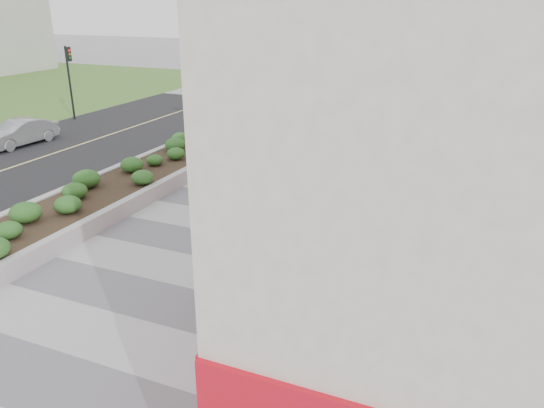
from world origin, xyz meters
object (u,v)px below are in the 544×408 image
at_px(traffic_signal_near, 214,80).
at_px(car_silver, 20,133).
at_px(skateboarder, 212,274).
at_px(planter, 114,188).
at_px(traffic_signal_far, 69,72).

relative_size(traffic_signal_near, car_silver, 1.12).
relative_size(traffic_signal_near, skateboarder, 3.16).
distance_m(planter, skateboarder, 8.01).
distance_m(traffic_signal_near, traffic_signal_far, 9.21).
bearing_deg(planter, traffic_signal_far, 137.54).
relative_size(planter, car_silver, 4.78).
height_order(traffic_signal_far, skateboarder, traffic_signal_far).
xyz_separation_m(skateboarder, car_silver, (-15.61, 8.85, -0.06)).
bearing_deg(traffic_signal_near, planter, -80.65).
bearing_deg(planter, car_silver, 154.90).
height_order(traffic_signal_near, car_silver, traffic_signal_near).
bearing_deg(planter, traffic_signal_near, 99.35).
bearing_deg(traffic_signal_far, car_silver, -72.06).
bearing_deg(traffic_signal_near, car_silver, -139.55).
relative_size(skateboarder, car_silver, 0.35).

